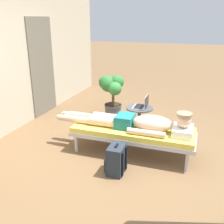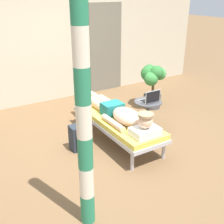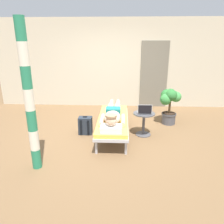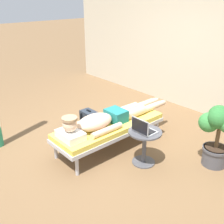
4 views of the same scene
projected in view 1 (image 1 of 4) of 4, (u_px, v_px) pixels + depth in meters
ground_plane at (124, 158)px, 3.94m from camera, size 40.00×40.00×0.00m
house_door_panel at (42, 67)px, 5.53m from camera, size 0.84×0.03×2.04m
lounge_chair at (133, 132)px, 4.00m from camera, size 0.66×1.89×0.42m
person_reclining at (137, 122)px, 3.92m from camera, size 0.53×2.17×0.33m
side_table at (139, 116)px, 4.63m from camera, size 0.48×0.48×0.52m
laptop at (143, 104)px, 4.54m from camera, size 0.31×0.24×0.23m
backpack at (116, 160)px, 3.51m from camera, size 0.30×0.26×0.42m
potted_plant at (112, 91)px, 5.40m from camera, size 0.52×0.55×0.91m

